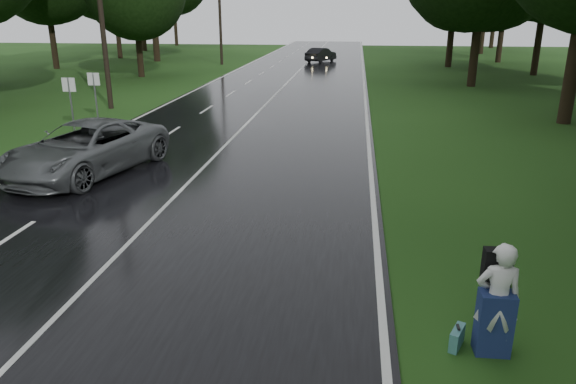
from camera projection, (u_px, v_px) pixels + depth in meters
name	position (u px, v px, depth m)	size (l,w,h in m)	color
ground	(82.00, 292.00, 10.45)	(160.00, 160.00, 0.00)	#204715
road	(260.00, 111.00, 29.23)	(12.00, 140.00, 0.04)	black
lane_center	(260.00, 110.00, 29.22)	(0.12, 140.00, 0.01)	silver
grey_car	(86.00, 148.00, 17.70)	(2.86, 6.20, 1.72)	#535759
far_car	(321.00, 55.00, 56.81)	(1.55, 4.45, 1.47)	black
hitchhiker	(497.00, 303.00, 8.36)	(0.71, 0.64, 1.92)	silver
suitcase	(457.00, 338.00, 8.70)	(0.14, 0.48, 0.34)	teal
utility_pole_mid	(111.00, 108.00, 30.11)	(1.80, 0.28, 10.95)	black
utility_pole_far	(222.00, 65.00, 54.56)	(1.80, 0.28, 9.84)	black
road_sign_a	(75.00, 134.00, 23.82)	(0.60, 0.10, 2.49)	white
road_sign_b	(99.00, 124.00, 25.98)	(0.59, 0.10, 2.45)	white
tree_left_e	(142.00, 77.00, 44.47)	(7.53, 7.53, 11.76)	black
tree_left_f	(157.00, 61.00, 58.21)	(11.24, 11.24, 17.56)	black
tree_right_d	(563.00, 123.00, 26.15)	(10.11, 10.11, 15.80)	black
tree_right_e	(471.00, 86.00, 38.91)	(9.50, 9.50, 14.85)	black
tree_right_f	(448.00, 67.00, 52.33)	(8.51, 8.51, 13.30)	black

